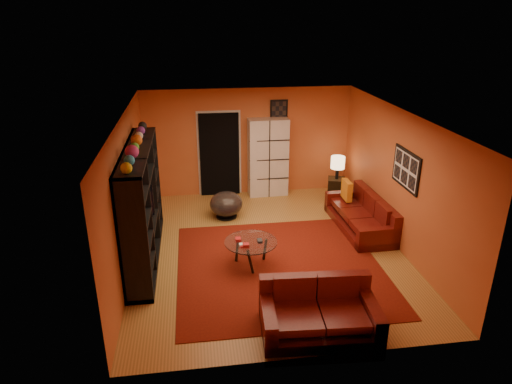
{
  "coord_description": "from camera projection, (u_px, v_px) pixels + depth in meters",
  "views": [
    {
      "loc": [
        -1.31,
        -7.65,
        4.27
      ],
      "look_at": [
        -0.21,
        0.1,
        1.15
      ],
      "focal_mm": 32.0,
      "sensor_mm": 36.0,
      "label": 1
    }
  ],
  "objects": [
    {
      "name": "bowl_chair",
      "position": [
        226.0,
        204.0,
        10.01
      ],
      "size": [
        0.72,
        0.72,
        0.59
      ],
      "color": "black",
      "rests_on": "floor"
    },
    {
      "name": "wall_art_right",
      "position": [
        406.0,
        169.0,
        8.24
      ],
      "size": [
        0.03,
        1.0,
        0.7
      ],
      "primitive_type": "cube",
      "color": "black",
      "rests_on": "wall_right"
    },
    {
      "name": "entertainment_unit",
      "position": [
        142.0,
        205.0,
        8.1
      ],
      "size": [
        0.45,
        3.0,
        2.1
      ],
      "primitive_type": "cube",
      "color": "black",
      "rests_on": "floor"
    },
    {
      "name": "rug",
      "position": [
        279.0,
        267.0,
        8.15
      ],
      "size": [
        3.6,
        3.6,
        0.01
      ],
      "primitive_type": "cube",
      "color": "#561109",
      "rests_on": "floor"
    },
    {
      "name": "wall_back",
      "position": [
        248.0,
        142.0,
        11.06
      ],
      "size": [
        6.0,
        0.0,
        6.0
      ],
      "primitive_type": "plane",
      "rotation": [
        1.57,
        0.0,
        0.0
      ],
      "color": "#BF572A",
      "rests_on": "floor"
    },
    {
      "name": "table_lamp",
      "position": [
        338.0,
        163.0,
        10.84
      ],
      "size": [
        0.33,
        0.33,
        0.55
      ],
      "color": "black",
      "rests_on": "side_table"
    },
    {
      "name": "wall_right",
      "position": [
        398.0,
        179.0,
        8.63
      ],
      "size": [
        0.0,
        6.0,
        6.0
      ],
      "primitive_type": "plane",
      "rotation": [
        1.57,
        0.0,
        -1.57
      ],
      "color": "#BF572A",
      "rests_on": "floor"
    },
    {
      "name": "storage_cabinet",
      "position": [
        268.0,
        157.0,
        11.07
      ],
      "size": [
        0.96,
        0.45,
        1.9
      ],
      "primitive_type": "cube",
      "rotation": [
        0.0,
        0.0,
        0.03
      ],
      "color": "silver",
      "rests_on": "floor"
    },
    {
      "name": "coffee_table",
      "position": [
        251.0,
        244.0,
        8.07
      ],
      "size": [
        0.94,
        0.94,
        0.47
      ],
      "rotation": [
        0.0,
        0.0,
        0.36
      ],
      "color": "silver",
      "rests_on": "floor"
    },
    {
      "name": "tv",
      "position": [
        145.0,
        210.0,
        8.05
      ],
      "size": [
        0.97,
        0.13,
        0.56
      ],
      "primitive_type": "imported",
      "rotation": [
        0.0,
        0.0,
        1.57
      ],
      "color": "black",
      "rests_on": "entertainment_unit"
    },
    {
      "name": "doorway",
      "position": [
        219.0,
        155.0,
        11.04
      ],
      "size": [
        0.95,
        0.1,
        2.04
      ],
      "primitive_type": "cube",
      "color": "black",
      "rests_on": "floor"
    },
    {
      "name": "side_table",
      "position": [
        336.0,
        188.0,
        11.08
      ],
      "size": [
        0.5,
        0.5,
        0.5
      ],
      "primitive_type": "cube",
      "rotation": [
        0.0,
        0.0,
        -0.3
      ],
      "color": "black",
      "rests_on": "floor"
    },
    {
      "name": "wall_left",
      "position": [
        127.0,
        193.0,
        7.98
      ],
      "size": [
        0.0,
        6.0,
        6.0
      ],
      "primitive_type": "plane",
      "rotation": [
        1.57,
        0.0,
        1.57
      ],
      "color": "#BF572A",
      "rests_on": "floor"
    },
    {
      "name": "floor",
      "position": [
        268.0,
        249.0,
        8.79
      ],
      "size": [
        6.0,
        6.0,
        0.0
      ],
      "primitive_type": "plane",
      "color": "olive",
      "rests_on": "ground"
    },
    {
      "name": "wall_front",
      "position": [
        309.0,
        273.0,
        5.55
      ],
      "size": [
        6.0,
        0.0,
        6.0
      ],
      "primitive_type": "plane",
      "rotation": [
        -1.57,
        0.0,
        0.0
      ],
      "color": "#BF572A",
      "rests_on": "floor"
    },
    {
      "name": "ceiling",
      "position": [
        269.0,
        115.0,
        7.82
      ],
      "size": [
        6.0,
        6.0,
        0.0
      ],
      "primitive_type": "plane",
      "rotation": [
        3.14,
        0.0,
        0.0
      ],
      "color": "white",
      "rests_on": "wall_back"
    },
    {
      "name": "sofa",
      "position": [
        364.0,
        215.0,
        9.52
      ],
      "size": [
        0.91,
        2.1,
        0.85
      ],
      "rotation": [
        0.0,
        0.0,
        0.03
      ],
      "color": "#4D0C0A",
      "rests_on": "rug"
    },
    {
      "name": "throw_pillow",
      "position": [
        347.0,
        190.0,
        9.94
      ],
      "size": [
        0.12,
        0.42,
        0.42
      ],
      "primitive_type": "cube",
      "color": "orange",
      "rests_on": "sofa"
    },
    {
      "name": "wall_art_back",
      "position": [
        279.0,
        111.0,
        10.86
      ],
      "size": [
        0.42,
        0.03,
        0.52
      ],
      "primitive_type": "cube",
      "color": "black",
      "rests_on": "wall_back"
    },
    {
      "name": "loveseat",
      "position": [
        318.0,
        311.0,
        6.51
      ],
      "size": [
        1.7,
        1.09,
        0.85
      ],
      "rotation": [
        0.0,
        0.0,
        1.51
      ],
      "color": "#4D0C0A",
      "rests_on": "rug"
    }
  ]
}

